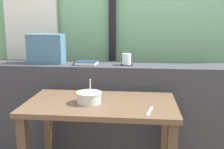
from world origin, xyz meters
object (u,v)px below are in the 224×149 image
Objects in this scene: closed_book at (86,63)px; juice_glass at (127,60)px; coaster_square at (127,65)px; throw_pillow at (46,49)px; fork_utensil at (150,111)px; soup_bowl at (89,97)px; breakfast_table at (101,119)px.

juice_glass is at bearing 2.30° from closed_book.
coaster_square is 0.31× the size of throw_pillow.
closed_book is 0.87m from fork_utensil.
juice_glass is 0.61m from soup_bowl.
juice_glass is 0.54× the size of soup_bowl.
coaster_square is (0.16, 0.50, 0.31)m from breakfast_table.
throw_pillow is 1.82× the size of soup_bowl.
soup_bowl is at bearing -160.24° from breakfast_table.
soup_bowl is (0.12, -0.51, -0.16)m from closed_book.
soup_bowl is at bearing -76.97° from closed_book.
throw_pillow is at bearing 177.60° from juice_glass.
juice_glass is 0.35m from closed_book.
throw_pillow is at bearing 173.16° from closed_book.
breakfast_table is 5.31× the size of closed_book.
fork_utensil is (0.42, -0.14, -0.04)m from soup_bowl.
juice_glass is (0.16, 0.50, 0.36)m from breakfast_table.
closed_book is at bearing -6.84° from throw_pillow.
juice_glass is 0.73m from fork_utensil.
coaster_square is at bearing 2.30° from closed_book.
fork_utensil reaches higher than breakfast_table.
juice_glass is at bearing 72.79° from breakfast_table.
throw_pillow reaches higher than coaster_square.
throw_pillow reaches higher than soup_bowl.
fork_utensil is (0.54, -0.65, -0.19)m from closed_book.
coaster_square reaches higher than breakfast_table.
closed_book is at bearing 112.06° from breakfast_table.
fork_utensil is at bearing -18.39° from soup_bowl.
breakfast_table is at bearing -67.94° from closed_book.
fork_utensil is (0.91, -0.70, -0.31)m from throw_pillow.
soup_bowl is at bearing 172.93° from fork_utensil.
coaster_square is 0.72m from fork_utensil.
breakfast_table is at bearing -107.21° from juice_glass.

